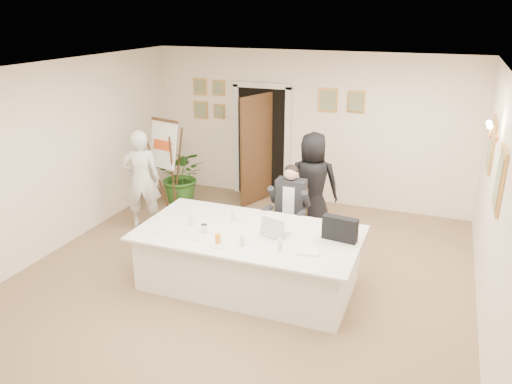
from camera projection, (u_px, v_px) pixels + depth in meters
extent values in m
plane|color=brown|center=(235.00, 287.00, 6.64)|extent=(7.00, 7.00, 0.00)
cube|color=white|center=(231.00, 73.00, 5.67)|extent=(6.00, 7.00, 0.02)
cube|color=white|center=(308.00, 128.00, 9.22)|extent=(6.00, 0.10, 2.80)
cube|color=white|center=(8.00, 367.00, 3.09)|extent=(6.00, 0.10, 2.80)
cube|color=white|center=(41.00, 163.00, 7.16)|extent=(0.10, 7.00, 2.80)
cube|color=white|center=(499.00, 224.00, 5.15)|extent=(0.10, 7.00, 2.80)
cube|color=black|center=(262.00, 143.00, 9.62)|extent=(0.92, 0.06, 2.10)
cube|color=white|center=(237.00, 141.00, 9.77)|extent=(0.10, 0.06, 2.20)
cube|color=white|center=(287.00, 146.00, 9.42)|extent=(0.10, 0.06, 2.20)
cube|color=#341810|center=(257.00, 149.00, 9.24)|extent=(0.33, 0.81, 2.02)
cube|color=white|center=(249.00, 259.00, 6.59)|extent=(2.69, 1.34, 0.75)
cube|color=white|center=(249.00, 233.00, 6.45)|extent=(2.87, 1.52, 0.03)
cube|color=white|center=(165.00, 145.00, 8.66)|extent=(0.60, 0.31, 0.81)
imported|color=silver|center=(141.00, 180.00, 8.20)|extent=(0.73, 0.63, 1.68)
imported|color=black|center=(312.00, 185.00, 7.93)|extent=(0.94, 0.73, 1.70)
imported|color=#2A5D1F|center=(182.00, 176.00, 9.36)|extent=(1.13, 1.04, 1.08)
cube|color=black|center=(340.00, 229.00, 6.17)|extent=(0.45, 0.18, 0.31)
cube|color=white|center=(307.00, 251.00, 5.90)|extent=(0.31, 0.24, 0.03)
cylinder|color=white|center=(161.00, 230.00, 6.48)|extent=(0.27, 0.27, 0.01)
cylinder|color=white|center=(198.00, 237.00, 6.29)|extent=(0.28, 0.28, 0.01)
cylinder|color=white|center=(220.00, 245.00, 6.08)|extent=(0.24, 0.24, 0.01)
cylinder|color=silver|center=(191.00, 221.00, 6.61)|extent=(0.08, 0.08, 0.14)
cylinder|color=silver|center=(242.00, 241.00, 6.03)|extent=(0.08, 0.08, 0.14)
cylinder|color=silver|center=(280.00, 245.00, 5.93)|extent=(0.06, 0.06, 0.14)
cylinder|color=silver|center=(233.00, 216.00, 6.75)|extent=(0.06, 0.06, 0.14)
cylinder|color=orange|center=(218.00, 239.00, 6.09)|extent=(0.08, 0.08, 0.13)
cylinder|color=silver|center=(204.00, 228.00, 6.41)|extent=(0.10, 0.10, 0.11)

